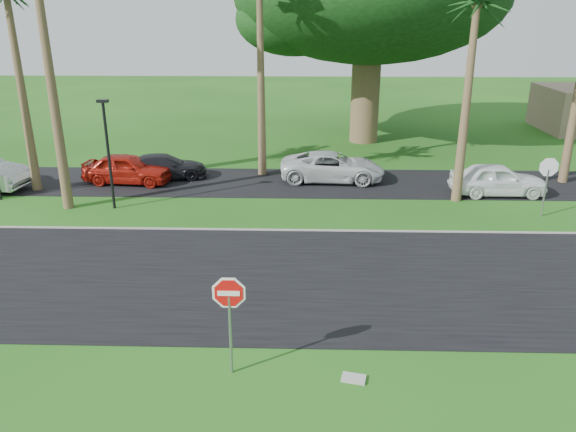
% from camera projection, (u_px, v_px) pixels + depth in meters
% --- Properties ---
extents(ground, '(120.00, 120.00, 0.00)m').
position_uv_depth(ground, '(227.00, 308.00, 16.05)').
color(ground, '#1C4C13').
rests_on(ground, ground).
extents(road, '(120.00, 8.00, 0.02)m').
position_uv_depth(road, '(236.00, 277.00, 17.93)').
color(road, black).
rests_on(road, ground).
extents(parking_strip, '(120.00, 5.00, 0.02)m').
position_uv_depth(parking_strip, '(260.00, 182.00, 27.78)').
color(parking_strip, black).
rests_on(parking_strip, ground).
extents(curb, '(120.00, 0.12, 0.06)m').
position_uv_depth(curb, '(248.00, 230.00, 21.72)').
color(curb, gray).
rests_on(curb, ground).
extents(stop_sign_near, '(1.05, 0.07, 2.62)m').
position_uv_depth(stop_sign_near, '(229.00, 306.00, 12.61)').
color(stop_sign_near, gray).
rests_on(stop_sign_near, ground).
extents(stop_sign_far, '(1.05, 0.07, 2.62)m').
position_uv_depth(stop_sign_far, '(548.00, 175.00, 22.62)').
color(stop_sign_far, gray).
rests_on(stop_sign_far, ground).
extents(palm_right_near, '(5.00, 5.00, 9.50)m').
position_uv_depth(palm_right_near, '(477.00, 6.00, 22.37)').
color(palm_right_near, brown).
rests_on(palm_right_near, ground).
extents(streetlight_right, '(0.45, 0.25, 4.64)m').
position_uv_depth(streetlight_right, '(108.00, 148.00, 23.28)').
color(streetlight_right, black).
rests_on(streetlight_right, ground).
extents(car_red, '(4.43, 2.11, 1.46)m').
position_uv_depth(car_red, '(128.00, 169.00, 27.41)').
color(car_red, '#A5170D').
rests_on(car_red, ground).
extents(car_dark, '(4.48, 2.53, 1.23)m').
position_uv_depth(car_dark, '(164.00, 167.00, 28.19)').
color(car_dark, black).
rests_on(car_dark, ground).
extents(car_minivan, '(5.21, 2.59, 1.42)m').
position_uv_depth(car_minivan, '(332.00, 167.00, 27.81)').
color(car_minivan, silver).
rests_on(car_minivan, ground).
extents(car_pickup, '(4.29, 1.76, 1.46)m').
position_uv_depth(car_pickup, '(498.00, 180.00, 25.67)').
color(car_pickup, white).
rests_on(car_pickup, ground).
extents(utility_slab, '(0.61, 0.46, 0.06)m').
position_uv_depth(utility_slab, '(354.00, 378.00, 12.95)').
color(utility_slab, '#9FA098').
rests_on(utility_slab, ground).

